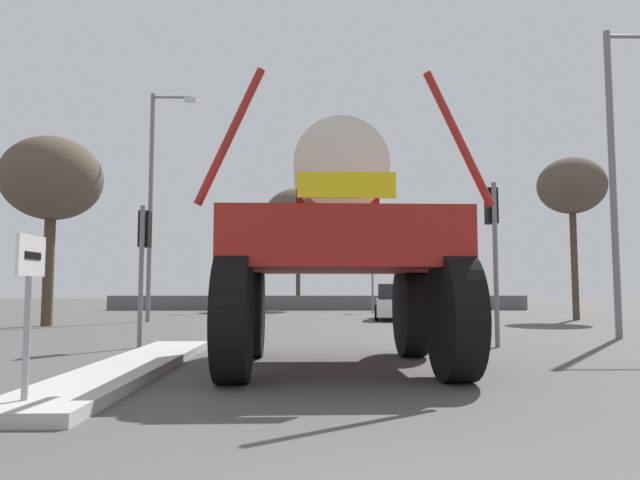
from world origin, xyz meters
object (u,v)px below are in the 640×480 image
at_px(streetlight_near_right, 617,165).
at_px(sedan_ahead, 396,303).
at_px(traffic_signal_near_right, 493,227).
at_px(bare_tree_left, 52,180).
at_px(traffic_signal_far_left, 372,268).
at_px(bare_tree_far_center, 298,218).
at_px(lane_arrow_sign, 29,286).
at_px(traffic_signal_far_right, 219,261).
at_px(bare_tree_right, 572,187).
at_px(oversize_sprayer, 337,250).
at_px(streetlight_far_left, 154,195).
at_px(traffic_signal_near_left, 144,244).

bearing_deg(streetlight_near_right, sedan_ahead, 115.92).
bearing_deg(sedan_ahead, traffic_signal_near_right, -171.07).
xyz_separation_m(streetlight_near_right, bare_tree_left, (-17.76, 5.55, 0.57)).
xyz_separation_m(traffic_signal_far_left, bare_tree_far_center, (-4.18, 4.42, 3.35)).
bearing_deg(lane_arrow_sign, sedan_ahead, 70.44).
height_order(traffic_signal_near_right, traffic_signal_far_left, traffic_signal_near_right).
xyz_separation_m(lane_arrow_sign, traffic_signal_far_right, (-2.00, 26.08, 1.51)).
height_order(sedan_ahead, traffic_signal_near_right, traffic_signal_near_right).
distance_m(bare_tree_left, bare_tree_right, 21.06).
xyz_separation_m(traffic_signal_near_right, bare_tree_right, (7.10, 11.46, 2.97)).
xyz_separation_m(lane_arrow_sign, oversize_sprayer, (3.46, 3.59, 0.62)).
xyz_separation_m(streetlight_far_left, bare_tree_right, (17.72, 1.15, 0.58)).
relative_size(traffic_signal_near_right, bare_tree_left, 0.55).
bearing_deg(bare_tree_right, streetlight_far_left, -176.27).
distance_m(lane_arrow_sign, bare_tree_far_center, 30.92).
bearing_deg(bare_tree_far_center, traffic_signal_far_left, -46.61).
height_order(streetlight_near_right, bare_tree_left, streetlight_near_right).
distance_m(oversize_sprayer, bare_tree_left, 15.31).
relative_size(lane_arrow_sign, sedan_ahead, 0.41).
bearing_deg(sedan_ahead, traffic_signal_far_left, 8.54).
relative_size(traffic_signal_near_right, traffic_signal_far_right, 0.96).
bearing_deg(bare_tree_left, streetlight_near_right, -17.36).
distance_m(lane_arrow_sign, sedan_ahead, 20.08).
height_order(traffic_signal_far_left, traffic_signal_far_right, traffic_signal_far_right).
bearing_deg(streetlight_far_left, sedan_ahead, 8.19).
bearing_deg(bare_tree_far_center, traffic_signal_far_right, -133.96).
bearing_deg(traffic_signal_far_left, traffic_signal_near_left, -110.99).
bearing_deg(traffic_signal_near_right, bare_tree_far_center, 102.03).
xyz_separation_m(sedan_ahead, streetlight_near_right, (4.67, -9.61, 3.98)).
relative_size(bare_tree_left, bare_tree_right, 0.97).
height_order(oversize_sprayer, sedan_ahead, oversize_sprayer).
height_order(traffic_signal_near_right, traffic_signal_far_right, traffic_signal_far_right).
bearing_deg(streetlight_near_right, lane_arrow_sign, -140.77).
height_order(lane_arrow_sign, traffic_signal_far_right, traffic_signal_far_right).
bearing_deg(sedan_ahead, traffic_signal_near_left, 153.69).
relative_size(traffic_signal_near_right, bare_tree_far_center, 0.49).
xyz_separation_m(lane_arrow_sign, traffic_signal_far_left, (6.45, 26.09, 1.11)).
relative_size(traffic_signal_near_left, streetlight_far_left, 0.34).
distance_m(oversize_sprayer, traffic_signal_near_left, 5.58).
relative_size(streetlight_near_right, bare_tree_far_center, 1.10).
bearing_deg(traffic_signal_far_left, oversize_sprayer, -97.56).
height_order(traffic_signal_near_left, bare_tree_far_center, bare_tree_far_center).
bearing_deg(traffic_signal_near_left, traffic_signal_far_right, 93.60).
bearing_deg(traffic_signal_near_right, traffic_signal_far_left, 92.42).
xyz_separation_m(streetlight_far_left, bare_tree_left, (-2.99, -2.61, 0.12)).
xyz_separation_m(lane_arrow_sign, sedan_ahead, (6.72, 18.91, -0.63)).
bearing_deg(traffic_signal_far_right, oversize_sprayer, -76.35).
distance_m(lane_arrow_sign, bare_tree_right, 23.91).
bearing_deg(traffic_signal_far_right, lane_arrow_sign, -85.61).
distance_m(traffic_signal_far_right, streetlight_near_right, 21.55).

